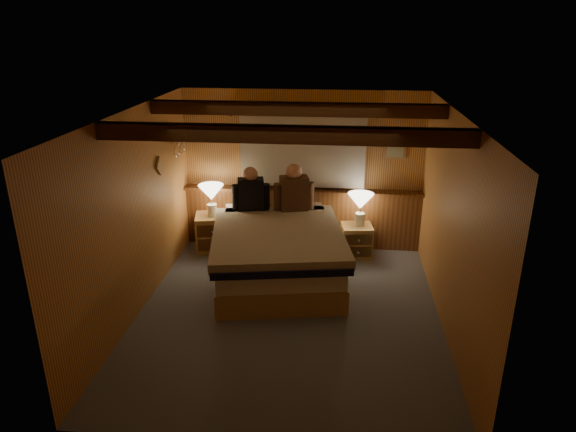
# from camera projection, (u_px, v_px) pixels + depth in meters

# --- Properties ---
(floor) EXTENTS (4.20, 4.20, 0.00)m
(floor) POSITION_uv_depth(u_px,v_px,m) (288.00, 313.00, 6.20)
(floor) COLOR slate
(floor) RESTS_ON ground
(ceiling) EXTENTS (4.20, 4.20, 0.00)m
(ceiling) POSITION_uv_depth(u_px,v_px,m) (289.00, 114.00, 5.35)
(ceiling) COLOR #D7A550
(ceiling) RESTS_ON wall_back
(wall_back) EXTENTS (3.60, 0.00, 3.60)m
(wall_back) POSITION_uv_depth(u_px,v_px,m) (303.00, 171.00, 7.73)
(wall_back) COLOR #DD9E4F
(wall_back) RESTS_ON floor
(wall_left) EXTENTS (0.00, 4.20, 4.20)m
(wall_left) POSITION_uv_depth(u_px,v_px,m) (134.00, 215.00, 5.95)
(wall_left) COLOR #DD9E4F
(wall_left) RESTS_ON floor
(wall_right) EXTENTS (0.00, 4.20, 4.20)m
(wall_right) POSITION_uv_depth(u_px,v_px,m) (452.00, 227.00, 5.61)
(wall_right) COLOR #DD9E4F
(wall_right) RESTS_ON floor
(wall_front) EXTENTS (3.60, 0.00, 3.60)m
(wall_front) POSITION_uv_depth(u_px,v_px,m) (260.00, 323.00, 3.83)
(wall_front) COLOR #DD9E4F
(wall_front) RESTS_ON floor
(wainscot) EXTENTS (3.60, 0.23, 0.94)m
(wainscot) POSITION_uv_depth(u_px,v_px,m) (302.00, 216.00, 7.93)
(wainscot) COLOR brown
(wainscot) RESTS_ON wall_back
(curtain_window) EXTENTS (2.18, 0.09, 1.11)m
(curtain_window) POSITION_uv_depth(u_px,v_px,m) (303.00, 151.00, 7.55)
(curtain_window) COLOR #4E2E13
(curtain_window) RESTS_ON wall_back
(ceiling_beams) EXTENTS (3.60, 1.65, 0.16)m
(ceiling_beams) POSITION_uv_depth(u_px,v_px,m) (290.00, 120.00, 5.52)
(ceiling_beams) COLOR #4E2E13
(ceiling_beams) RESTS_ON ceiling
(coat_rail) EXTENTS (0.05, 0.55, 0.24)m
(coat_rail) POSITION_uv_depth(u_px,v_px,m) (179.00, 145.00, 7.24)
(coat_rail) COLOR white
(coat_rail) RESTS_ON wall_left
(framed_print) EXTENTS (0.30, 0.04, 0.25)m
(framed_print) POSITION_uv_depth(u_px,v_px,m) (395.00, 150.00, 7.46)
(framed_print) COLOR tan
(framed_print) RESTS_ON wall_back
(bed) EXTENTS (1.99, 2.42, 0.74)m
(bed) POSITION_uv_depth(u_px,v_px,m) (278.00, 253.00, 6.92)
(bed) COLOR tan
(bed) RESTS_ON floor
(nightstand_left) EXTENTS (0.59, 0.55, 0.56)m
(nightstand_left) POSITION_uv_depth(u_px,v_px,m) (213.00, 232.00, 7.86)
(nightstand_left) COLOR tan
(nightstand_left) RESTS_ON floor
(nightstand_right) EXTENTS (0.49, 0.45, 0.48)m
(nightstand_right) POSITION_uv_depth(u_px,v_px,m) (356.00, 241.00, 7.65)
(nightstand_right) COLOR tan
(nightstand_right) RESTS_ON floor
(lamp_left) EXTENTS (0.37, 0.37, 0.49)m
(lamp_left) POSITION_uv_depth(u_px,v_px,m) (211.00, 194.00, 7.61)
(lamp_left) COLOR silver
(lamp_left) RESTS_ON nightstand_left
(lamp_right) EXTENTS (0.37, 0.37, 0.49)m
(lamp_right) POSITION_uv_depth(u_px,v_px,m) (360.00, 203.00, 7.47)
(lamp_right) COLOR silver
(lamp_right) RESTS_ON nightstand_right
(person_left) EXTENTS (0.54, 0.28, 0.66)m
(person_left) POSITION_uv_depth(u_px,v_px,m) (251.00, 192.00, 7.41)
(person_left) COLOR black
(person_left) RESTS_ON bed
(person_right) EXTENTS (0.57, 0.32, 0.71)m
(person_right) POSITION_uv_depth(u_px,v_px,m) (294.00, 191.00, 7.38)
(person_right) COLOR #462C1C
(person_right) RESTS_ON bed
(duffel_bag) EXTENTS (0.56, 0.39, 0.37)m
(duffel_bag) POSITION_uv_depth(u_px,v_px,m) (237.00, 246.00, 7.66)
(duffel_bag) COLOR black
(duffel_bag) RESTS_ON floor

